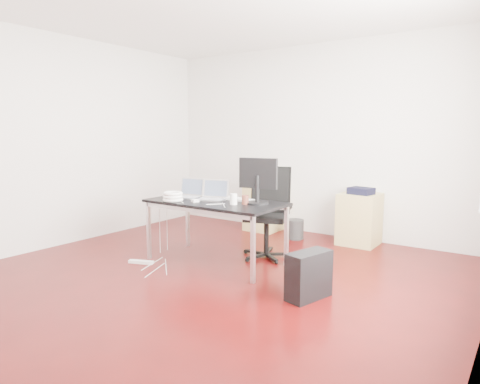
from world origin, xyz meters
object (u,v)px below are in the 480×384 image
Objects in this scene: office_chair at (268,208)px; filing_cabinet_left at (264,208)px; pc_tower at (309,275)px; desk at (215,206)px; filing_cabinet_right at (359,219)px.

filing_cabinet_left is (-0.78, 1.18, -0.26)m from office_chair.
office_chair is 1.47m from pc_tower.
office_chair reaches higher than desk.
filing_cabinet_right reaches higher than pc_tower.
filing_cabinet_left is 2.81m from pc_tower.
pc_tower is (0.29, -2.15, -0.13)m from filing_cabinet_right.
filing_cabinet_right is (1.52, 0.00, 0.00)m from filing_cabinet_left.
desk is 1.51m from pc_tower.
desk is at bearing -76.67° from filing_cabinet_left.
office_chair is 2.40× the size of pc_tower.
filing_cabinet_left is 1.56× the size of pc_tower.
filing_cabinet_right is at bearing 0.00° from filing_cabinet_left.
filing_cabinet_left is at bearing 180.00° from filing_cabinet_right.
office_chair reaches higher than pc_tower.
office_chair is at bearing 58.35° from desk.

